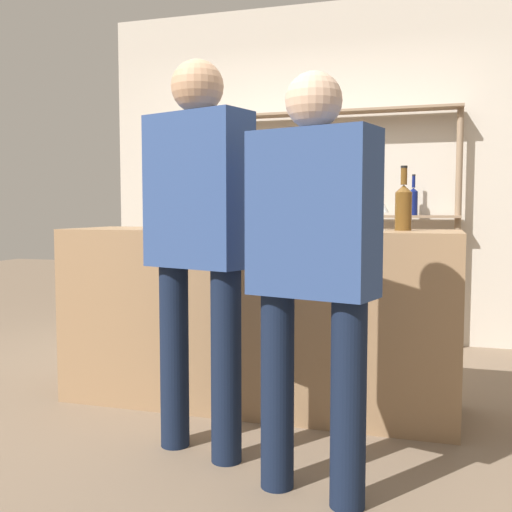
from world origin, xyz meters
The scene contains 15 objects.
ground_plane centered at (0.00, 0.00, 0.00)m, with size 16.00×16.00×0.00m, color #7A6651.
bar_counter centered at (0.00, 0.00, 0.49)m, with size 2.17×0.61×0.98m, color #997551.
back_wall centered at (0.00, 1.90, 1.40)m, with size 3.77×0.12×2.80m, color beige.
back_shelf centered at (-0.02, 1.72, 1.25)m, with size 2.26×0.18×1.89m.
counter_bottle_0 centered at (-0.11, -0.03, 1.11)m, with size 0.07×0.07×0.33m.
counter_bottle_1 centered at (0.59, 0.00, 1.11)m, with size 0.08×0.08×0.33m.
counter_bottle_2 centered at (0.79, 0.06, 1.11)m, with size 0.09×0.09×0.34m.
counter_bottle_3 centered at (-0.53, -0.12, 1.12)m, with size 0.09×0.09×0.35m.
counter_bottle_4 centered at (0.10, -0.03, 1.10)m, with size 0.08×0.08×0.31m.
counter_bottle_5 centered at (0.29, -0.10, 1.11)m, with size 0.08×0.08×0.32m.
wine_glass centered at (0.67, 0.07, 1.11)m, with size 0.08×0.08×0.17m.
ice_bucket centered at (0.24, 0.10, 1.08)m, with size 0.22×0.22×0.20m.
cork_jar centered at (-0.37, 0.15, 1.05)m, with size 0.14×0.14×0.13m.
customer_right centered at (0.52, -0.99, 0.92)m, with size 0.51×0.32×1.59m.
customer_center centered at (-0.04, -0.73, 1.02)m, with size 0.51×0.35×1.74m.
Camera 1 is at (0.97, -3.16, 1.09)m, focal length 42.00 mm.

